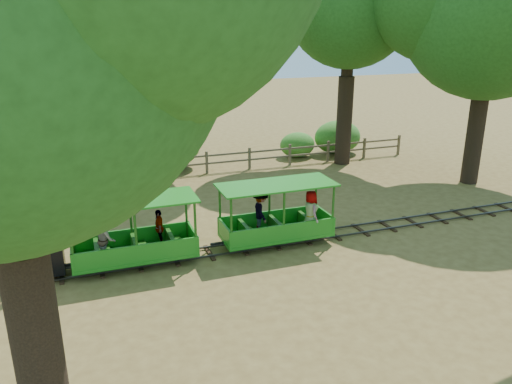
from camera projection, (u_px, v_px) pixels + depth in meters
name	position (u px, v px, depth m)	size (l,w,h in m)	color
ground	(304.00, 239.00, 15.37)	(90.00, 90.00, 0.00)	olive
track	(304.00, 237.00, 15.35)	(22.00, 1.00, 0.10)	#3F3D3A
carriage_front	(132.00, 240.00, 13.45)	(3.44, 1.41, 1.79)	#1C791A
carriage_rear	(278.00, 218.00, 14.84)	(3.44, 1.42, 1.79)	#1C791A
fence	(228.00, 159.00, 22.31)	(18.10, 0.10, 1.00)	brown
shrub_west	(41.00, 160.00, 20.87)	(2.56, 1.97, 1.77)	#2D6B1E
shrub_mid_w	(166.00, 146.00, 22.49)	(3.16, 2.43, 2.19)	#2D6B1E
shrub_mid_e	(297.00, 145.00, 24.74)	(1.78, 1.37, 1.23)	#2D6B1E
shrub_east	(338.00, 137.00, 25.38)	(2.43, 1.87, 1.69)	#2D6B1E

